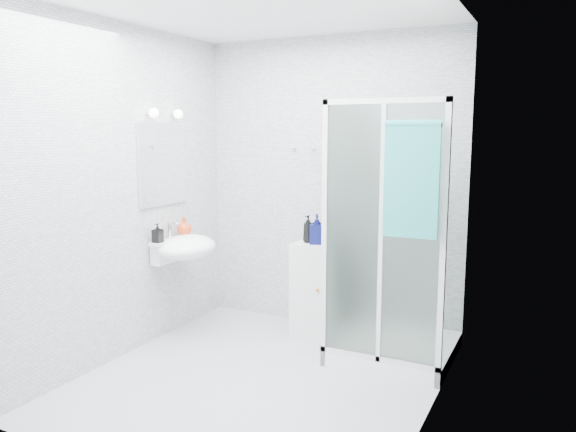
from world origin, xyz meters
The scene contains 12 objects.
room centered at (0.00, 0.00, 1.30)m, with size 2.40×2.60×2.60m.
shower_enclosure centered at (0.67, 0.77, 0.45)m, with size 0.90×0.95×2.00m.
wall_basin centered at (-0.99, 0.45, 0.80)m, with size 0.46×0.56×0.35m.
mirror centered at (-1.19, 0.45, 1.50)m, with size 0.02×0.60×0.70m, color white.
vanity_lights centered at (-1.14, 0.45, 1.92)m, with size 0.10×0.40×0.08m.
wall_hooks centered at (-0.25, 1.26, 1.62)m, with size 0.23×0.06×0.03m.
storage_cabinet centered at (-0.04, 1.04, 0.41)m, with size 0.34×0.36×0.81m.
hand_towel centered at (0.96, 0.36, 1.47)m, with size 0.37×0.05×0.79m.
shampoo_bottle_a centered at (-0.09, 1.04, 0.93)m, with size 0.09×0.09×0.24m, color black.
shampoo_bottle_b centered at (0.00, 1.02, 0.94)m, with size 0.12×0.12×0.26m, color #0B1047.
soap_dispenser_orange centered at (-1.10, 0.61, 0.94)m, with size 0.13×0.13×0.16m, color #C43D17.
soap_dispenser_black centered at (-1.11, 0.26, 0.94)m, with size 0.07×0.07×0.16m, color black.
Camera 1 is at (1.88, -3.35, 1.78)m, focal length 35.00 mm.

